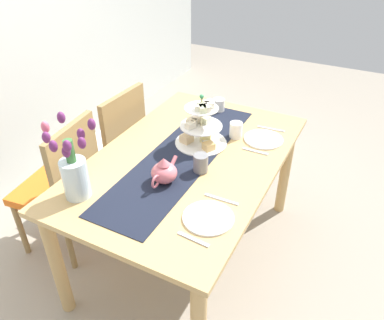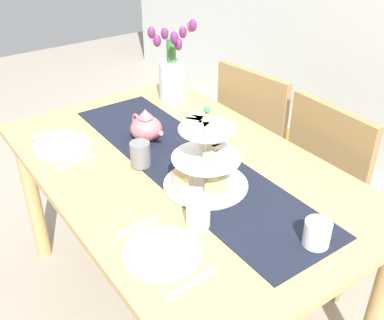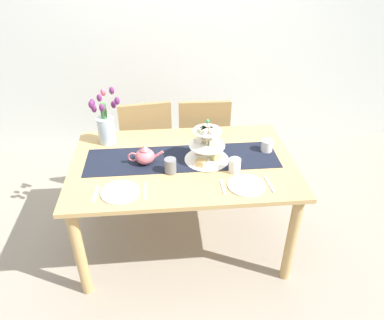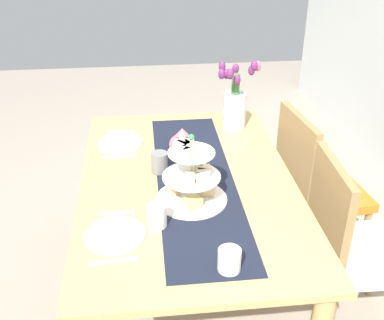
% 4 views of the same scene
% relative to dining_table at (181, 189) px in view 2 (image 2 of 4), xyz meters
% --- Properties ---
extents(ground_plane, '(8.00, 8.00, 0.00)m').
position_rel_dining_table_xyz_m(ground_plane, '(0.00, 0.00, -0.63)').
color(ground_plane, gray).
extents(dining_table, '(1.50, 0.95, 0.74)m').
position_rel_dining_table_xyz_m(dining_table, '(0.00, 0.00, 0.00)').
color(dining_table, tan).
rests_on(dining_table, ground_plane).
extents(chair_left, '(0.47, 0.47, 0.91)m').
position_rel_dining_table_xyz_m(chair_left, '(-0.28, 0.70, -0.13)').
color(chair_left, olive).
rests_on(chair_left, ground_plane).
extents(chair_right, '(0.43, 0.43, 0.91)m').
position_rel_dining_table_xyz_m(chair_right, '(0.22, 0.70, -0.13)').
color(chair_right, olive).
rests_on(chair_right, ground_plane).
extents(table_runner, '(1.30, 0.34, 0.00)m').
position_rel_dining_table_xyz_m(table_runner, '(0.00, 0.03, 0.11)').
color(table_runner, black).
rests_on(table_runner, dining_table).
extents(tiered_cake_stand, '(0.30, 0.30, 0.30)m').
position_rel_dining_table_xyz_m(tiered_cake_stand, '(0.16, 0.00, 0.21)').
color(tiered_cake_stand, beige).
rests_on(tiered_cake_stand, table_runner).
extents(teapot, '(0.24, 0.13, 0.14)m').
position_rel_dining_table_xyz_m(teapot, '(-0.25, 0.00, 0.17)').
color(teapot, '#D66B75').
rests_on(teapot, table_runner).
extents(tulip_vase, '(0.21, 0.23, 0.40)m').
position_rel_dining_table_xyz_m(tulip_vase, '(-0.53, 0.31, 0.25)').
color(tulip_vase, silver).
rests_on(tulip_vase, dining_table).
extents(cream_jug, '(0.08, 0.08, 0.08)m').
position_rel_dining_table_xyz_m(cream_jug, '(0.60, 0.08, 0.15)').
color(cream_jug, white).
rests_on(cream_jug, dining_table).
extents(dinner_plate_left, '(0.23, 0.23, 0.01)m').
position_rel_dining_table_xyz_m(dinner_plate_left, '(-0.39, -0.31, 0.11)').
color(dinner_plate_left, white).
rests_on(dinner_plate_left, dining_table).
extents(fork_left, '(0.03, 0.15, 0.01)m').
position_rel_dining_table_xyz_m(fork_left, '(-0.54, -0.31, 0.11)').
color(fork_left, silver).
rests_on(fork_left, dining_table).
extents(knife_left, '(0.02, 0.17, 0.01)m').
position_rel_dining_table_xyz_m(knife_left, '(-0.25, -0.31, 0.11)').
color(knife_left, silver).
rests_on(knife_left, dining_table).
extents(dinner_plate_right, '(0.23, 0.23, 0.01)m').
position_rel_dining_table_xyz_m(dinner_plate_right, '(0.37, -0.31, 0.11)').
color(dinner_plate_right, white).
rests_on(dinner_plate_right, dining_table).
extents(fork_right, '(0.02, 0.15, 0.01)m').
position_rel_dining_table_xyz_m(fork_right, '(0.22, -0.31, 0.11)').
color(fork_right, silver).
rests_on(fork_right, dining_table).
extents(knife_right, '(0.03, 0.17, 0.01)m').
position_rel_dining_table_xyz_m(knife_right, '(0.51, -0.31, 0.11)').
color(knife_right, silver).
rests_on(knife_right, dining_table).
extents(mug_grey, '(0.08, 0.08, 0.09)m').
position_rel_dining_table_xyz_m(mug_grey, '(-0.09, -0.12, 0.16)').
color(mug_grey, slate).
rests_on(mug_grey, table_runner).
extents(mug_white_text, '(0.08, 0.08, 0.09)m').
position_rel_dining_table_xyz_m(mug_white_text, '(0.32, -0.15, 0.15)').
color(mug_white_text, white).
rests_on(mug_white_text, dining_table).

